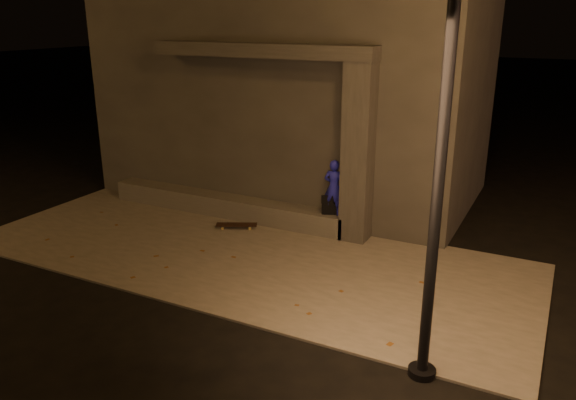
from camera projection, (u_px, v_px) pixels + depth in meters
The scene contains 10 objects.
ground at pixel (178, 299), 9.27m from camera, with size 120.00×120.00×0.00m, color black.
sidewalk at pixel (241, 254), 10.96m from camera, with size 11.00×4.40×0.04m, color #636057.
building at pixel (297, 91), 14.37m from camera, with size 9.00×5.10×5.22m.
ledge at pixel (225, 205), 13.01m from camera, with size 6.00×0.55×0.45m, color #54524C.
column at pixel (358, 154), 11.13m from camera, with size 0.55×0.55×3.60m, color #363331.
canopy at pixel (262, 50), 11.51m from camera, with size 5.00×0.70×0.28m, color #363331.
skateboarder at pixel (334, 187), 11.59m from camera, with size 0.43×0.28×1.17m, color #1D1EBD.
backpack at pixel (329, 207), 11.77m from camera, with size 0.35×0.29×0.42m.
skateboard at pixel (237, 225), 12.20m from camera, with size 0.89×0.60×0.10m.
street_lamp_0 at pixel (449, 58), 6.06m from camera, with size 0.36×0.36×7.09m.
Camera 1 is at (5.38, -6.56, 4.48)m, focal length 35.00 mm.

